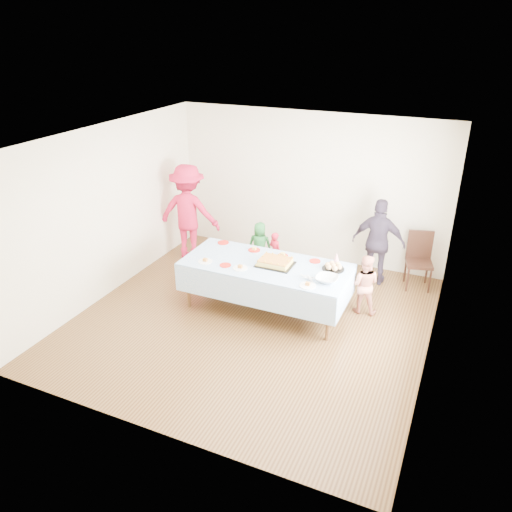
% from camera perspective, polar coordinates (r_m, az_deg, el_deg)
% --- Properties ---
extents(ground, '(5.00, 5.00, 0.00)m').
position_cam_1_polar(ground, '(7.56, -0.40, -7.25)').
color(ground, '#472B14').
rests_on(ground, ground).
extents(room_walls, '(5.04, 5.04, 2.72)m').
position_cam_1_polar(room_walls, '(6.76, -0.01, 5.44)').
color(room_walls, beige).
rests_on(room_walls, ground).
extents(party_table, '(2.50, 1.10, 0.78)m').
position_cam_1_polar(party_table, '(7.47, 1.12, -1.29)').
color(party_table, '#54311C').
rests_on(party_table, ground).
extents(birthday_cake, '(0.53, 0.41, 0.09)m').
position_cam_1_polar(birthday_cake, '(7.41, 2.21, -0.72)').
color(birthday_cake, black).
rests_on(birthday_cake, party_table).
extents(rolls_tray, '(0.33, 0.33, 0.10)m').
position_cam_1_polar(rolls_tray, '(7.36, 8.82, -1.23)').
color(rolls_tray, black).
rests_on(rolls_tray, party_table).
extents(punch_bowl, '(0.31, 0.31, 0.08)m').
position_cam_1_polar(punch_bowl, '(7.01, 8.10, -2.62)').
color(punch_bowl, silver).
rests_on(punch_bowl, party_table).
extents(party_hat, '(0.10, 0.10, 0.17)m').
position_cam_1_polar(party_hat, '(7.53, 9.18, -0.22)').
color(party_hat, white).
rests_on(party_hat, party_table).
extents(fork_pile, '(0.24, 0.18, 0.07)m').
position_cam_1_polar(fork_pile, '(7.05, 5.88, -2.35)').
color(fork_pile, white).
rests_on(fork_pile, party_table).
extents(plate_red_far_a, '(0.18, 0.18, 0.01)m').
position_cam_1_polar(plate_red_far_a, '(8.18, -3.77, 1.54)').
color(plate_red_far_a, red).
rests_on(plate_red_far_a, party_table).
extents(plate_red_far_b, '(0.19, 0.19, 0.01)m').
position_cam_1_polar(plate_red_far_b, '(7.89, -0.21, 0.69)').
color(plate_red_far_b, red).
rests_on(plate_red_far_b, party_table).
extents(plate_red_far_c, '(0.17, 0.17, 0.01)m').
position_cam_1_polar(plate_red_far_c, '(7.71, 3.06, 0.04)').
color(plate_red_far_c, red).
rests_on(plate_red_far_c, party_table).
extents(plate_red_far_d, '(0.17, 0.17, 0.01)m').
position_cam_1_polar(plate_red_far_d, '(7.58, 6.75, -0.57)').
color(plate_red_far_d, red).
rests_on(plate_red_far_d, party_table).
extents(plate_red_near, '(0.17, 0.17, 0.01)m').
position_cam_1_polar(plate_red_near, '(7.41, -3.52, -1.05)').
color(plate_red_near, red).
rests_on(plate_red_near, party_table).
extents(plate_white_left, '(0.22, 0.22, 0.01)m').
position_cam_1_polar(plate_white_left, '(7.55, -5.82, -0.63)').
color(plate_white_left, white).
rests_on(plate_white_left, party_table).
extents(plate_white_mid, '(0.22, 0.22, 0.01)m').
position_cam_1_polar(plate_white_mid, '(7.32, -1.82, -1.39)').
color(plate_white_mid, white).
rests_on(plate_white_mid, party_table).
extents(plate_white_right, '(0.23, 0.23, 0.01)m').
position_cam_1_polar(plate_white_right, '(6.87, 5.92, -3.38)').
color(plate_white_right, white).
rests_on(plate_white_right, party_table).
extents(dining_chair, '(0.50, 0.50, 0.95)m').
position_cam_1_polar(dining_chair, '(8.71, 18.15, -0.05)').
color(dining_chair, black).
rests_on(dining_chair, ground).
extents(toddler_left, '(0.33, 0.28, 0.76)m').
position_cam_1_polar(toddler_left, '(8.79, 2.20, 0.41)').
color(toddler_left, red).
rests_on(toddler_left, ground).
extents(toddler_mid, '(0.47, 0.36, 0.87)m').
position_cam_1_polar(toddler_mid, '(8.90, 0.43, 1.18)').
color(toddler_mid, '#257131').
rests_on(toddler_mid, ground).
extents(toddler_right, '(0.50, 0.41, 0.95)m').
position_cam_1_polar(toddler_right, '(7.70, 12.23, -3.16)').
color(toddler_right, tan).
rests_on(toddler_right, ground).
extents(adult_left, '(1.25, 0.86, 1.78)m').
position_cam_1_polar(adult_left, '(9.28, -7.73, 4.99)').
color(adult_left, '#C1183C').
rests_on(adult_left, ground).
extents(adult_right, '(0.88, 0.37, 1.49)m').
position_cam_1_polar(adult_right, '(8.51, 13.81, 1.53)').
color(adult_right, '#372D3D').
rests_on(adult_right, ground).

